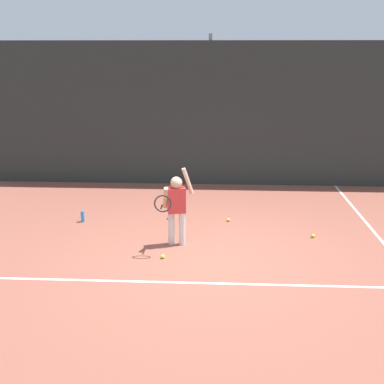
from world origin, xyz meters
The scene contains 11 objects.
ground_plane centered at (0.00, 0.00, 0.00)m, with size 20.00×20.00×0.00m, color brown.
court_line_baseline centered at (0.00, -0.84, 0.00)m, with size 9.00×0.05×0.00m, color white.
court_line_sideline centered at (3.10, 1.00, 0.00)m, with size 0.05×9.00×0.00m, color white.
back_fence_windscreen centered at (0.00, 4.40, 1.71)m, with size 11.00×0.08×3.42m, color #282D2B.
fence_post_1 centered at (0.00, 4.46, 1.78)m, with size 0.09×0.09×3.57m, color slate.
tennis_player centered at (-0.50, 0.55, 0.73)m, with size 0.63×0.67×1.35m.
water_bottle centered at (-2.42, 1.57, 0.11)m, with size 0.07×0.07×0.22m, color #268CD8.
tennis_ball_0 centered at (-0.67, -0.03, 0.03)m, with size 0.07×0.07×0.07m, color #CCE033.
tennis_ball_1 centered at (-0.76, 1.81, 0.03)m, with size 0.07×0.07×0.07m, color #CCE033.
tennis_ball_3 centered at (0.43, 1.74, 0.03)m, with size 0.07×0.07×0.07m, color #CCE033.
tennis_ball_4 centered at (1.92, 0.99, 0.03)m, with size 0.07×0.07×0.07m, color #CCE033.
Camera 1 is at (0.16, -7.07, 3.28)m, focal length 44.73 mm.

